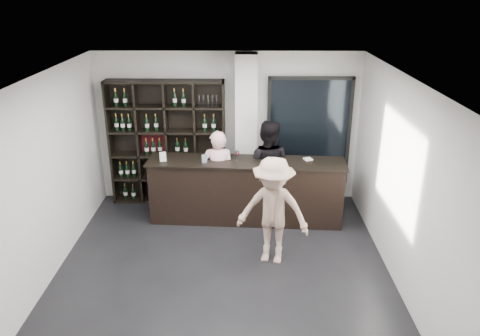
{
  "coord_description": "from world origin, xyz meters",
  "views": [
    {
      "loc": [
        0.31,
        -5.89,
        4.04
      ],
      "look_at": [
        0.25,
        1.1,
        1.27
      ],
      "focal_mm": 35.0,
      "sensor_mm": 36.0,
      "label": 1
    }
  ],
  "objects_px": {
    "taster_black": "(267,168)",
    "taster_pink": "(218,175)",
    "tasting_counter": "(246,191)",
    "wine_shelf": "(167,143)",
    "customer": "(273,211)"
  },
  "relations": [
    {
      "from": "wine_shelf",
      "to": "tasting_counter",
      "type": "bearing_deg",
      "value": -28.52
    },
    {
      "from": "tasting_counter",
      "to": "taster_black",
      "type": "height_order",
      "value": "taster_black"
    },
    {
      "from": "tasting_counter",
      "to": "taster_pink",
      "type": "distance_m",
      "value": 0.57
    },
    {
      "from": "tasting_counter",
      "to": "taster_pink",
      "type": "bearing_deg",
      "value": 172.09
    },
    {
      "from": "wine_shelf",
      "to": "taster_black",
      "type": "height_order",
      "value": "wine_shelf"
    },
    {
      "from": "taster_black",
      "to": "customer",
      "type": "height_order",
      "value": "taster_black"
    },
    {
      "from": "tasting_counter",
      "to": "taster_black",
      "type": "relative_size",
      "value": 1.94
    },
    {
      "from": "wine_shelf",
      "to": "taster_black",
      "type": "xyz_separation_m",
      "value": [
        1.88,
        -0.5,
        -0.31
      ]
    },
    {
      "from": "taster_pink",
      "to": "customer",
      "type": "bearing_deg",
      "value": 122.16
    },
    {
      "from": "taster_pink",
      "to": "taster_black",
      "type": "distance_m",
      "value": 0.91
    },
    {
      "from": "taster_pink",
      "to": "customer",
      "type": "height_order",
      "value": "customer"
    },
    {
      "from": "wine_shelf",
      "to": "taster_pink",
      "type": "xyz_separation_m",
      "value": [
        1.0,
        -0.72,
        -0.37
      ]
    },
    {
      "from": "taster_pink",
      "to": "customer",
      "type": "distance_m",
      "value": 1.71
    },
    {
      "from": "taster_black",
      "to": "taster_pink",
      "type": "bearing_deg",
      "value": 31.07
    },
    {
      "from": "tasting_counter",
      "to": "customer",
      "type": "distance_m",
      "value": 1.44
    }
  ]
}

